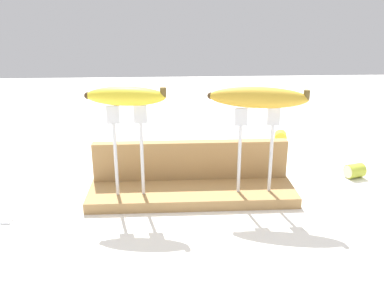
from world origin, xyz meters
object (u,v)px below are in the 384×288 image
(fork_stand_right, at_px, (256,143))
(banana_chunk_near, at_px, (354,171))
(banana_chunk_far, at_px, (281,137))
(fork_stand_left, at_px, (128,143))
(banana_raised_left, at_px, (126,96))
(banana_raised_right, at_px, (258,98))

(fork_stand_right, xyz_separation_m, banana_chunk_near, (0.27, 0.11, -0.11))
(banana_chunk_near, relative_size, banana_chunk_far, 1.12)
(banana_chunk_near, bearing_deg, fork_stand_left, -168.21)
(banana_raised_left, height_order, banana_chunk_far, banana_raised_left)
(fork_stand_left, distance_m, banana_raised_right, 0.27)
(banana_raised_right, bearing_deg, fork_stand_left, -180.00)
(fork_stand_left, relative_size, banana_raised_right, 0.95)
(banana_chunk_near, bearing_deg, banana_raised_right, -157.66)
(banana_raised_right, distance_m, banana_chunk_far, 0.46)
(fork_stand_left, relative_size, banana_raised_left, 1.17)
(banana_raised_left, bearing_deg, banana_chunk_near, 11.79)
(fork_stand_left, xyz_separation_m, banana_raised_right, (0.26, 0.00, 0.09))
(banana_raised_left, bearing_deg, banana_chunk_far, 42.37)
(fork_stand_right, relative_size, banana_chunk_near, 3.62)
(fork_stand_left, height_order, banana_raised_right, banana_raised_right)
(fork_stand_right, distance_m, banana_chunk_far, 0.42)
(fork_stand_left, xyz_separation_m, fork_stand_right, (0.26, 0.00, -0.00))
(fork_stand_right, height_order, banana_raised_left, banana_raised_left)
(fork_stand_right, relative_size, banana_raised_left, 1.12)
(fork_stand_right, bearing_deg, banana_raised_right, 167.69)
(fork_stand_left, relative_size, banana_chunk_near, 3.79)
(fork_stand_left, bearing_deg, banana_raised_left, 172.63)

